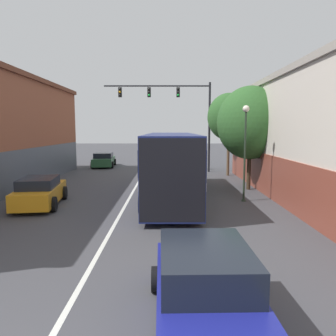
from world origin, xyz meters
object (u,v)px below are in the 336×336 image
street_tree_near (251,123)px  street_tree_far (230,117)px  parked_car_left_mid (41,192)px  bus (172,162)px  parked_car_left_near (105,160)px  street_lamp (246,144)px  hatchback_foreground (207,291)px  traffic_signal_gantry (177,106)px

street_tree_near → street_tree_far: bearing=91.6°
parked_car_left_mid → street_tree_far: (10.81, 10.26, 3.90)m
bus → street_tree_far: size_ratio=1.78×
parked_car_left_near → street_lamp: (10.07, -15.27, 2.22)m
hatchback_foreground → parked_car_left_mid: size_ratio=1.02×
bus → street_tree_near: bearing=-63.2°
bus → street_tree_far: bearing=-28.5°
hatchback_foreground → street_tree_near: (4.17, 13.85, 3.33)m
traffic_signal_gantry → hatchback_foreground: bearing=-89.9°
traffic_signal_gantry → street_tree_near: 9.35m
parked_car_left_near → street_lamp: bearing=-150.8°
parked_car_left_near → street_tree_near: size_ratio=0.73×
bus → parked_car_left_mid: 6.64m
parked_car_left_mid → traffic_signal_gantry: bearing=-36.1°
traffic_signal_gantry → street_tree_far: traffic_signal_gantry is taller
hatchback_foreground → traffic_signal_gantry: size_ratio=0.51×
street_tree_far → parked_car_left_mid: bearing=-136.5°
parked_car_left_mid → street_tree_near: street_tree_near is taller
parked_car_left_mid → street_lamp: 10.23m
traffic_signal_gantry → street_lamp: (3.17, -11.46, -2.69)m
parked_car_left_near → parked_car_left_mid: (0.14, -16.27, 0.01)m
parked_car_left_near → street_tree_far: 13.08m
hatchback_foreground → parked_car_left_near: 26.77m
traffic_signal_gantry → street_lamp: size_ratio=1.85×
street_tree_near → street_lamp: bearing=-107.6°
hatchback_foreground → street_tree_far: street_tree_far is taller
parked_car_left_near → street_tree_near: (11.11, -12.01, 3.34)m
hatchback_foreground → street_tree_near: bearing=-18.1°
parked_car_left_mid → traffic_signal_gantry: size_ratio=0.50×
street_tree_near → traffic_signal_gantry: bearing=117.1°
hatchback_foreground → traffic_signal_gantry: 22.59m
bus → traffic_signal_gantry: (0.52, 10.58, 3.67)m
bus → street_lamp: (3.69, -0.88, 0.98)m
hatchback_foreground → street_tree_far: size_ratio=0.71×
street_tree_near → street_tree_far: 6.03m
parked_car_left_mid → bus: bearing=-80.9°
parked_car_left_near → street_tree_near: bearing=-141.5°
hatchback_foreground → street_tree_far: bearing=-12.8°
traffic_signal_gantry → street_lamp: bearing=-74.6°
hatchback_foreground → street_lamp: size_ratio=0.95×
street_tree_far → hatchback_foreground: bearing=-101.4°
bus → parked_car_left_mid: (-6.25, -1.88, -1.24)m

